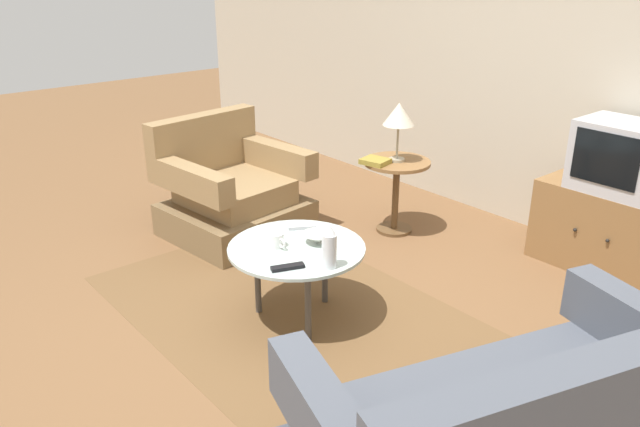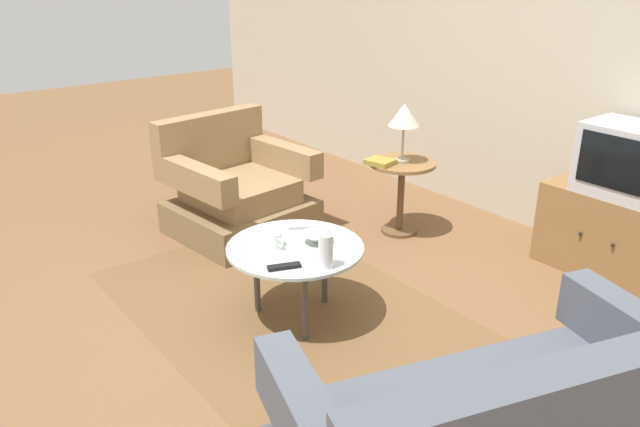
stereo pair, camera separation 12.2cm
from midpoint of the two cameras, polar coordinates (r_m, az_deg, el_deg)
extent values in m
plane|color=brown|center=(3.57, -2.27, -10.50)|extent=(16.00, 16.00, 0.00)
cube|color=#BCB29E|center=(4.79, 20.38, 14.00)|extent=(9.00, 0.12, 2.70)
cube|color=brown|center=(3.68, -3.00, -9.34)|extent=(2.52, 1.55, 0.00)
cube|color=brown|center=(4.74, -8.36, -0.38)|extent=(0.93, 1.00, 0.24)
cube|color=#93754C|center=(4.67, -8.50, 2.00)|extent=(0.76, 0.71, 0.18)
cube|color=#93754C|center=(4.85, -11.28, 6.35)|extent=(0.24, 0.93, 0.43)
cube|color=#93754C|center=(4.40, -12.61, 3.01)|extent=(0.85, 0.23, 0.20)
cube|color=#93754C|center=(4.84, -5.01, 5.26)|extent=(0.85, 0.23, 0.20)
cube|color=#4C515B|center=(2.51, 15.16, -18.24)|extent=(1.06, 1.41, 0.18)
cube|color=#4C515B|center=(2.12, 22.22, -16.99)|extent=(0.58, 1.51, 0.46)
cylinder|color=#B2C6C1|center=(3.47, -3.15, -3.15)|extent=(0.76, 0.76, 0.02)
cylinder|color=#4C4742|center=(3.72, -0.49, -5.11)|extent=(0.04, 0.04, 0.43)
cylinder|color=#4C4742|center=(3.64, -6.65, -5.93)|extent=(0.04, 0.04, 0.43)
cylinder|color=#4C4742|center=(3.37, -2.14, -8.27)|extent=(0.04, 0.04, 0.43)
cylinder|color=olive|center=(4.61, 6.27, 4.64)|extent=(0.49, 0.49, 0.02)
cylinder|color=brown|center=(4.70, 6.13, 1.41)|extent=(0.05, 0.05, 0.53)
cylinder|color=brown|center=(4.80, 6.01, -1.41)|extent=(0.27, 0.27, 0.02)
cube|color=olive|center=(4.48, 23.96, -1.39)|extent=(0.90, 0.42, 0.56)
sphere|color=black|center=(4.32, 21.41, -1.41)|extent=(0.02, 0.02, 0.02)
sphere|color=black|center=(4.24, 23.91, -2.28)|extent=(0.02, 0.02, 0.02)
cube|color=#B7B7BC|center=(4.31, 24.92, 4.67)|extent=(0.51, 0.39, 0.44)
cube|color=black|center=(4.12, 23.74, 4.54)|extent=(0.41, 0.01, 0.32)
cylinder|color=#9E937A|center=(4.60, 6.22, 4.88)|extent=(0.11, 0.11, 0.02)
cylinder|color=#9E937A|center=(4.56, 6.29, 6.48)|extent=(0.02, 0.02, 0.25)
cone|color=beige|center=(4.51, 6.40, 8.97)|extent=(0.23, 0.23, 0.16)
cylinder|color=white|center=(3.20, -0.25, -3.43)|extent=(0.08, 0.08, 0.18)
cone|color=white|center=(3.15, -0.25, -1.48)|extent=(0.07, 0.07, 0.06)
cylinder|color=white|center=(3.46, -5.07, -2.42)|extent=(0.09, 0.09, 0.08)
torus|color=white|center=(3.42, -4.50, -2.73)|extent=(0.06, 0.01, 0.06)
cone|color=silver|center=(3.50, -1.23, -2.25)|extent=(0.17, 0.17, 0.06)
cube|color=black|center=(3.23, -4.04, -4.89)|extent=(0.10, 0.18, 0.02)
cube|color=#B2B2B7|center=(3.68, -2.60, -1.26)|extent=(0.12, 0.16, 0.02)
cube|color=olive|center=(4.52, 4.27, 4.76)|extent=(0.22, 0.20, 0.04)
camera|label=1|loc=(0.06, -90.96, -0.39)|focal=35.23mm
camera|label=2|loc=(0.06, 89.04, 0.39)|focal=35.23mm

